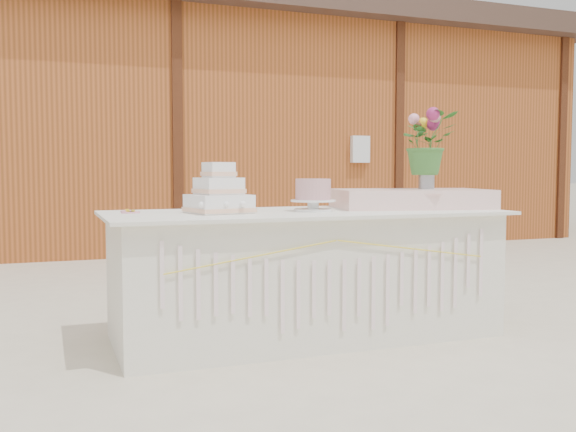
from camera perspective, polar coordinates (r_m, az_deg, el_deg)
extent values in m
plane|color=beige|center=(4.02, 1.54, -10.57)|extent=(80.00, 80.00, 0.00)
cube|color=#A34F22|center=(9.73, -12.07, 6.79)|extent=(12.00, 4.00, 3.00)
cube|color=#402C23|center=(9.95, -12.21, 16.32)|extent=(12.60, 4.60, 0.30)
cube|color=silver|center=(3.95, 1.55, -5.29)|extent=(2.28, 0.88, 0.75)
cube|color=silver|center=(3.90, 1.56, 0.30)|extent=(2.40, 1.00, 0.02)
cube|color=white|center=(3.72, -6.17, 1.08)|extent=(0.37, 0.37, 0.11)
cube|color=#FEC4A1|center=(3.72, -6.17, 0.58)|extent=(0.38, 0.38, 0.02)
cube|color=white|center=(3.71, -6.18, 2.66)|extent=(0.26, 0.26, 0.10)
cube|color=#FEC4A1|center=(3.71, -6.18, 2.24)|extent=(0.28, 0.28, 0.02)
cube|color=white|center=(3.71, -6.19, 4.09)|extent=(0.17, 0.17, 0.09)
cube|color=#FEC4A1|center=(3.71, -6.19, 3.75)|extent=(0.19, 0.19, 0.02)
cylinder|color=white|center=(3.89, 2.24, 0.54)|extent=(0.23, 0.23, 0.01)
cylinder|color=white|center=(3.88, 2.24, 0.97)|extent=(0.07, 0.07, 0.04)
cylinder|color=white|center=(3.88, 2.24, 1.38)|extent=(0.27, 0.27, 0.01)
cylinder|color=#C99197|center=(3.88, 2.25, 2.39)|extent=(0.21, 0.21, 0.13)
cube|color=#FFD0CD|center=(4.29, 10.85, 1.52)|extent=(1.07, 0.75, 0.12)
cylinder|color=#A9A9AD|center=(4.39, 12.20, 3.30)|extent=(0.10, 0.10, 0.14)
imported|color=#366F2C|center=(4.40, 12.26, 6.97)|extent=(0.39, 0.34, 0.42)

